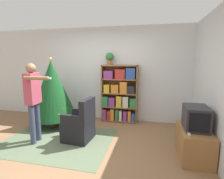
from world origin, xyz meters
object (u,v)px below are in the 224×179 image
at_px(armchair, 80,126).
at_px(christmas_tree, 52,89).
at_px(bookshelf, 120,95).
at_px(television, 196,118).
at_px(potted_plant, 110,58).
at_px(standing_person, 33,97).

bearing_deg(armchair, christmas_tree, -119.28).
bearing_deg(christmas_tree, armchair, -33.42).
relative_size(bookshelf, armchair, 1.70).
distance_m(television, potted_plant, 2.63).
height_order(television, standing_person, standing_person).
xyz_separation_m(christmas_tree, armchair, (1.04, -0.68, -0.63)).
xyz_separation_m(armchair, potted_plant, (0.33, 1.33, 1.44)).
bearing_deg(armchair, potted_plant, 170.21).
height_order(bookshelf, armchair, bookshelf).
height_order(standing_person, potted_plant, potted_plant).
xyz_separation_m(armchair, standing_person, (-0.86, -0.29, 0.65)).
bearing_deg(armchair, standing_person, -67.14).
xyz_separation_m(christmas_tree, potted_plant, (1.37, 0.65, 0.80)).
relative_size(armchair, standing_person, 0.56).
distance_m(christmas_tree, potted_plant, 1.72).
bearing_deg(bookshelf, armchair, -114.84).
xyz_separation_m(television, christmas_tree, (-3.26, 0.85, 0.23)).
xyz_separation_m(standing_person, potted_plant, (1.19, 1.63, 0.79)).
relative_size(television, potted_plant, 1.58).
height_order(television, armchair, television).
relative_size(standing_person, potted_plant, 4.98).
distance_m(armchair, standing_person, 1.12).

